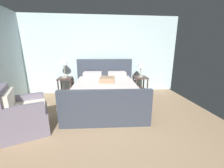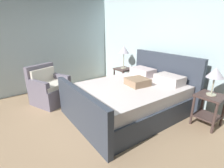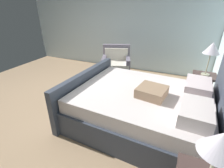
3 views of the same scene
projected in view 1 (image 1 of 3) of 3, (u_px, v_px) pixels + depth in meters
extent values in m
cube|color=tan|center=(111.00, 144.00, 2.33)|extent=(5.10, 5.79, 0.02)
cube|color=silver|center=(102.00, 55.00, 4.85)|extent=(5.22, 0.12, 2.57)
cube|color=#373E4B|center=(105.00, 98.00, 3.83)|extent=(1.82, 2.17, 0.40)
cube|color=#373E4B|center=(105.00, 76.00, 4.78)|extent=(1.82, 0.20, 1.17)
cube|color=#373E4B|center=(105.00, 109.00, 2.73)|extent=(1.82, 0.20, 0.77)
cube|color=silver|center=(105.00, 87.00, 3.75)|extent=(1.73, 2.11, 0.22)
cube|color=silver|center=(93.00, 75.00, 4.41)|extent=(0.58, 0.39, 0.18)
cube|color=silver|center=(117.00, 75.00, 4.45)|extent=(0.58, 0.39, 0.18)
cube|color=#9D7C5E|center=(107.00, 79.00, 3.86)|extent=(0.46, 0.46, 0.14)
cube|color=#483531|center=(140.00, 77.00, 4.65)|extent=(0.44, 0.44, 0.04)
cube|color=#483531|center=(140.00, 89.00, 4.75)|extent=(0.40, 0.40, 0.02)
cylinder|color=#483531|center=(136.00, 88.00, 4.52)|extent=(0.04, 0.04, 0.56)
cylinder|color=#483531|center=(147.00, 88.00, 4.56)|extent=(0.04, 0.04, 0.56)
cylinder|color=#483531|center=(133.00, 85.00, 4.89)|extent=(0.04, 0.04, 0.56)
cylinder|color=#483531|center=(143.00, 85.00, 4.93)|extent=(0.04, 0.04, 0.56)
cylinder|color=#B7B293|center=(140.00, 77.00, 4.64)|extent=(0.16, 0.16, 0.02)
cylinder|color=#B7B293|center=(141.00, 72.00, 4.60)|extent=(0.02, 0.02, 0.30)
cone|color=silver|center=(141.00, 64.00, 4.54)|extent=(0.29, 0.29, 0.18)
cube|color=#483531|center=(65.00, 78.00, 4.52)|extent=(0.44, 0.44, 0.04)
cube|color=#483531|center=(66.00, 90.00, 4.62)|extent=(0.40, 0.40, 0.02)
cylinder|color=#483531|center=(58.00, 89.00, 4.39)|extent=(0.04, 0.04, 0.56)
cylinder|color=#483531|center=(71.00, 89.00, 4.44)|extent=(0.04, 0.04, 0.56)
cylinder|color=#483531|center=(61.00, 86.00, 4.76)|extent=(0.04, 0.04, 0.56)
cylinder|color=#483531|center=(73.00, 86.00, 4.80)|extent=(0.04, 0.04, 0.56)
cylinder|color=#B7B293|center=(65.00, 77.00, 4.52)|extent=(0.16, 0.16, 0.02)
cylinder|color=#B7B293|center=(64.00, 71.00, 4.46)|extent=(0.02, 0.02, 0.41)
cone|color=silver|center=(64.00, 61.00, 4.38)|extent=(0.30, 0.30, 0.21)
cube|color=slate|center=(27.00, 121.00, 2.62)|extent=(0.92, 0.92, 0.42)
cube|color=silver|center=(25.00, 108.00, 2.55)|extent=(0.85, 0.85, 0.10)
cube|color=slate|center=(2.00, 101.00, 2.37)|extent=(0.36, 0.72, 0.48)
cube|color=silver|center=(9.00, 102.00, 2.42)|extent=(0.30, 0.61, 0.36)
cube|color=slate|center=(23.00, 112.00, 2.27)|extent=(0.64, 0.32, 0.22)
cube|color=slate|center=(26.00, 100.00, 2.81)|extent=(0.64, 0.32, 0.22)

